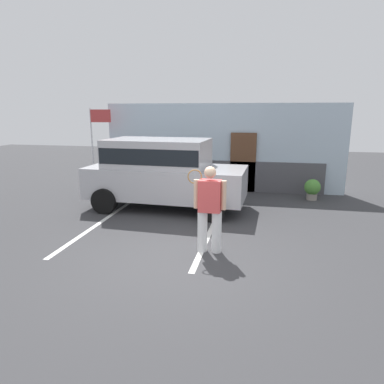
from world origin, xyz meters
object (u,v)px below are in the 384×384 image
Objects in this scene: potted_plant_by_porch at (312,188)px; flag_pole at (96,133)px; parked_suv at (163,170)px; tennis_player_man at (210,208)px.

flag_pole reaches higher than potted_plant_by_porch.
parked_suv reaches higher than tennis_player_man.
flag_pole reaches higher than tennis_player_man.
tennis_player_man reaches higher than potted_plant_by_porch.
flag_pole is (-5.00, 5.16, 1.11)m from tennis_player_man.
parked_suv is 3.53m from tennis_player_man.
flag_pole is at bearing -45.37° from tennis_player_man.
potted_plant_by_porch is at bearing 25.39° from parked_suv.
parked_suv is at bearing -157.01° from potted_plant_by_porch.
tennis_player_man is 5.60m from potted_plant_by_porch.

